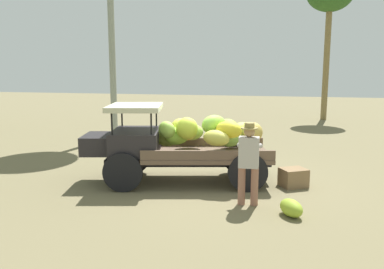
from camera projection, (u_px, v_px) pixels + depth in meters
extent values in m
plane|color=#706646|center=(208.00, 181.00, 9.77)|extent=(60.00, 60.00, 0.00)
cube|color=black|center=(188.00, 162.00, 9.62)|extent=(4.00, 1.32, 0.16)
cylinder|color=black|center=(123.00, 172.00, 8.84)|extent=(0.90, 0.34, 0.89)
cylinder|color=black|center=(133.00, 156.00, 10.42)|extent=(0.90, 0.34, 0.89)
cylinder|color=black|center=(248.00, 172.00, 8.84)|extent=(0.90, 0.34, 0.89)
cylinder|color=black|center=(239.00, 156.00, 10.42)|extent=(0.90, 0.34, 0.89)
cube|color=brown|center=(206.00, 155.00, 9.59)|extent=(3.31, 2.35, 0.10)
cube|color=brown|center=(208.00, 155.00, 8.78)|extent=(2.94, 0.75, 0.22)
cube|color=brown|center=(205.00, 142.00, 10.35)|extent=(2.94, 0.75, 0.22)
cube|color=black|center=(136.00, 141.00, 9.54)|extent=(1.41, 1.73, 0.55)
cube|color=black|center=(99.00, 144.00, 9.55)|extent=(0.92, 1.19, 0.44)
cylinder|color=black|center=(112.00, 122.00, 8.81)|extent=(0.04, 0.04, 0.55)
cylinder|color=black|center=(122.00, 116.00, 10.08)|extent=(0.04, 0.04, 0.55)
cylinder|color=black|center=(151.00, 122.00, 8.81)|extent=(0.04, 0.04, 0.55)
cylinder|color=black|center=(156.00, 116.00, 10.08)|extent=(0.04, 0.04, 0.55)
cube|color=beige|center=(135.00, 107.00, 9.40)|extent=(1.53, 1.75, 0.12)
ellipsoid|color=gold|center=(186.00, 132.00, 9.60)|extent=(0.69, 0.67, 0.52)
ellipsoid|color=gold|center=(253.00, 132.00, 9.68)|extent=(0.69, 0.70, 0.58)
ellipsoid|color=#85C23E|center=(214.00, 125.00, 9.36)|extent=(0.77, 0.75, 0.52)
ellipsoid|color=#93BC40|center=(191.00, 132.00, 10.05)|extent=(0.77, 0.71, 0.56)
ellipsoid|color=gold|center=(229.00, 130.00, 8.99)|extent=(0.81, 0.74, 0.53)
ellipsoid|color=#8EAD3A|center=(167.00, 136.00, 9.69)|extent=(0.70, 0.60, 0.56)
ellipsoid|color=#7FB241|center=(229.00, 137.00, 9.55)|extent=(0.68, 0.59, 0.55)
ellipsoid|color=gold|center=(216.00, 138.00, 8.98)|extent=(0.81, 0.71, 0.45)
ellipsoid|color=#B1C148|center=(242.00, 130.00, 10.13)|extent=(0.82, 0.83, 0.54)
ellipsoid|color=#8CB942|center=(167.00, 130.00, 9.31)|extent=(0.59, 0.58, 0.48)
ellipsoid|color=gold|center=(179.00, 128.00, 9.69)|extent=(0.72, 0.72, 0.61)
ellipsoid|color=#85BB34|center=(177.00, 136.00, 9.51)|extent=(0.83, 0.83, 0.54)
ellipsoid|color=#97AE2F|center=(230.00, 139.00, 10.04)|extent=(0.68, 0.71, 0.41)
ellipsoid|color=#92BC3C|center=(227.00, 128.00, 9.96)|extent=(0.57, 0.49, 0.53)
ellipsoid|color=#B4CD34|center=(187.00, 128.00, 9.27)|extent=(0.54, 0.45, 0.52)
cylinder|color=#936250|center=(242.00, 186.00, 8.03)|extent=(0.15, 0.15, 0.78)
cylinder|color=#936250|center=(254.00, 187.00, 7.98)|extent=(0.15, 0.15, 0.78)
cube|color=#AFA8A2|center=(249.00, 152.00, 7.89)|extent=(0.40, 0.25, 0.62)
cylinder|color=#AFA8A2|center=(244.00, 147.00, 7.99)|extent=(0.33, 0.37, 0.10)
cylinder|color=#AFA8A2|center=(254.00, 147.00, 7.95)|extent=(0.32, 0.38, 0.10)
sphere|color=#A37C53|center=(249.00, 132.00, 7.81)|extent=(0.22, 0.22, 0.22)
cylinder|color=olive|center=(249.00, 128.00, 7.80)|extent=(0.34, 0.34, 0.02)
cylinder|color=olive|center=(249.00, 125.00, 7.79)|extent=(0.20, 0.20, 0.10)
cube|color=olive|center=(293.00, 178.00, 9.26)|extent=(0.73, 0.70, 0.43)
ellipsoid|color=#94B12E|center=(291.00, 208.00, 7.42)|extent=(0.59, 0.67, 0.32)
cylinder|color=olive|center=(326.00, 62.00, 20.72)|extent=(0.31, 0.31, 6.05)
cylinder|color=gray|center=(112.00, 42.00, 15.25)|extent=(0.25, 0.25, 7.42)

